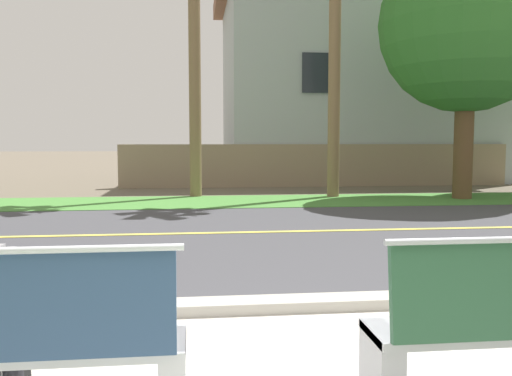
# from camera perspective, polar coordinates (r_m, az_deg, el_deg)

# --- Properties ---
(ground_plane) EXTENTS (140.00, 140.00, 0.00)m
(ground_plane) POSITION_cam_1_polar(r_m,az_deg,el_deg) (10.47, -3.93, -3.37)
(ground_plane) COLOR #665B4C
(curb_edge) EXTENTS (44.00, 0.30, 0.11)m
(curb_edge) POSITION_cam_1_polar(r_m,az_deg,el_deg) (4.94, -0.87, -12.23)
(curb_edge) COLOR #ADA89E
(curb_edge) RESTS_ON ground_plane
(street_asphalt) EXTENTS (52.00, 8.00, 0.01)m
(street_asphalt) POSITION_cam_1_polar(r_m,az_deg,el_deg) (8.99, -3.49, -4.72)
(street_asphalt) COLOR #424247
(street_asphalt) RESTS_ON ground_plane
(road_centre_line) EXTENTS (48.00, 0.14, 0.01)m
(road_centre_line) POSITION_cam_1_polar(r_m,az_deg,el_deg) (8.99, -3.49, -4.69)
(road_centre_line) COLOR #E0CC4C
(road_centre_line) RESTS_ON ground_plane
(far_verge_grass) EXTENTS (48.00, 2.80, 0.02)m
(far_verge_grass) POSITION_cam_1_polar(r_m,az_deg,el_deg) (13.56, -4.54, -1.43)
(far_verge_grass) COLOR #478438
(far_verge_grass) RESTS_ON ground_plane
(shade_tree_left) EXTENTS (4.48, 4.48, 7.38)m
(shade_tree_left) POSITION_cam_1_polar(r_m,az_deg,el_deg) (15.50, 21.93, 16.85)
(shade_tree_left) COLOR brown
(shade_tree_left) RESTS_ON ground_plane
(garden_wall) EXTENTS (13.00, 0.36, 1.40)m
(garden_wall) POSITION_cam_1_polar(r_m,az_deg,el_deg) (18.22, 6.54, 2.37)
(garden_wall) COLOR gray
(garden_wall) RESTS_ON ground_plane
(house_across_street) EXTENTS (10.89, 6.91, 7.38)m
(house_across_street) POSITION_cam_1_polar(r_m,az_deg,el_deg) (21.98, 10.50, 10.68)
(house_across_street) COLOR #A3ADB2
(house_across_street) RESTS_ON ground_plane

